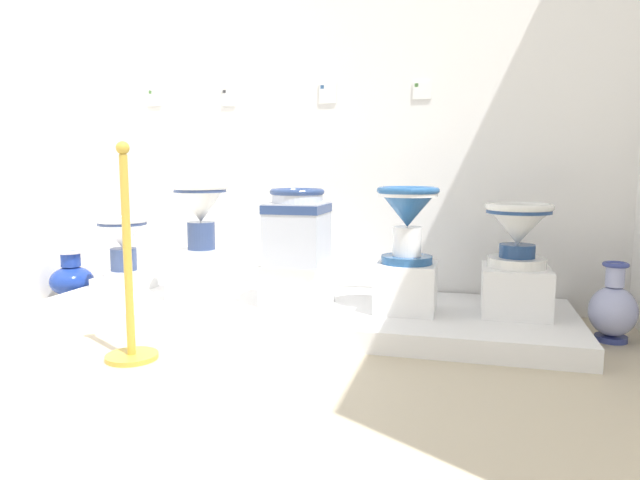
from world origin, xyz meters
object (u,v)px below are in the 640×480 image
plinth_block_tall_cobalt (125,283)px  plinth_block_central_ornate (202,277)px  antique_toilet_tall_cobalt (123,237)px  plinth_block_broad_patterned (406,287)px  decorative_vase_companion (72,279)px  stanchion_post_near_left (129,295)px  info_placard_second (229,97)px  antique_toilet_broad_patterned (408,213)px  info_placard_fourth (422,90)px  plinth_block_pale_glazed (298,284)px  info_placard_first (155,97)px  decorative_vase_corner (613,309)px  antique_toilet_central_ornate (201,210)px  plinth_block_squat_floral (515,290)px  antique_toilet_squat_floral (518,228)px  info_placard_third (328,93)px  antique_toilet_pale_glazed (297,224)px

plinth_block_tall_cobalt → plinth_block_central_ornate: bearing=-7.1°
plinth_block_tall_cobalt → antique_toilet_tall_cobalt: 0.31m
plinth_block_central_ornate → plinth_block_broad_patterned: (1.28, -0.03, 0.01)m
decorative_vase_companion → stanchion_post_near_left: (1.13, -0.99, 0.17)m
antique_toilet_tall_cobalt → info_placard_second: bearing=38.9°
antique_toilet_broad_patterned → info_placard_fourth: size_ratio=3.65×
plinth_block_pale_glazed → stanchion_post_near_left: 1.01m
decorative_vase_companion → info_placard_first: bearing=40.6°
plinth_block_pale_glazed → antique_toilet_tall_cobalt: bearing=174.9°
plinth_block_pale_glazed → decorative_vase_corner: decorative_vase_corner is taller
antique_toilet_broad_patterned → stanchion_post_near_left: size_ratio=0.41×
plinth_block_central_ornate → antique_toilet_central_ornate: (-0.00, -0.00, 0.42)m
info_placard_first → info_placard_fourth: info_placard_first is taller
plinth_block_squat_floral → stanchion_post_near_left: stanchion_post_near_left is taller
antique_toilet_tall_cobalt → antique_toilet_squat_floral: 2.50m
plinth_block_pale_glazed → info_placard_third: bearing=86.3°
decorative_vase_companion → antique_toilet_tall_cobalt: bearing=-7.7°
info_placard_third → stanchion_post_near_left: bearing=-114.5°
plinth_block_tall_cobalt → antique_toilet_tall_cobalt: (0.00, 0.00, 0.31)m
plinth_block_broad_patterned → info_placard_second: info_placard_second is taller
info_placard_second → plinth_block_broad_patterned: bearing=-23.3°
plinth_block_tall_cobalt → plinth_block_pale_glazed: plinth_block_pale_glazed is taller
info_placard_second → stanchion_post_near_left: size_ratio=0.12×
antique_toilet_tall_cobalt → decorative_vase_corner: 3.01m
antique_toilet_pale_glazed → antique_toilet_broad_patterned: 0.65m
plinth_block_broad_patterned → decorative_vase_corner: (1.09, 0.09, -0.08)m
antique_toilet_central_ornate → plinth_block_broad_patterned: (1.28, -0.03, -0.41)m
plinth_block_tall_cobalt → antique_toilet_pale_glazed: antique_toilet_pale_glazed is taller
plinth_block_central_ornate → antique_toilet_squat_floral: antique_toilet_squat_floral is taller
plinth_block_squat_floral → plinth_block_tall_cobalt: bearing=180.0°
antique_toilet_tall_cobalt → info_placard_fourth: bearing=13.7°
antique_toilet_pale_glazed → decorative_vase_corner: 1.79m
antique_toilet_broad_patterned → info_placard_third: size_ratio=3.16×
plinth_block_tall_cobalt → info_placard_third: size_ratio=2.42×
antique_toilet_pale_glazed → info_placard_fourth: 1.20m
antique_toilet_central_ornate → plinth_block_pale_glazed: bearing=-3.2°
antique_toilet_tall_cobalt → antique_toilet_pale_glazed: size_ratio=0.91×
plinth_block_squat_floral → info_placard_first: bearing=169.4°
info_placard_third → decorative_vase_companion: 2.21m
plinth_block_pale_glazed → plinth_block_squat_floral: size_ratio=1.00×
plinth_block_pale_glazed → antique_toilet_pale_glazed: 0.36m
plinth_block_tall_cobalt → info_placard_second: size_ratio=2.63×
decorative_vase_companion → antique_toilet_central_ornate: bearing=-7.3°
antique_toilet_central_ornate → antique_toilet_tall_cobalt: bearing=172.9°
plinth_block_pale_glazed → antique_toilet_central_ornate: bearing=176.8°
plinth_block_central_ornate → plinth_block_broad_patterned: size_ratio=1.08×
antique_toilet_tall_cobalt → antique_toilet_broad_patterned: 1.91m
antique_toilet_squat_floral → plinth_block_tall_cobalt: bearing=180.0°
info_placard_first → info_placard_fourth: 1.92m
decorative_vase_corner → info_placard_first: bearing=171.0°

